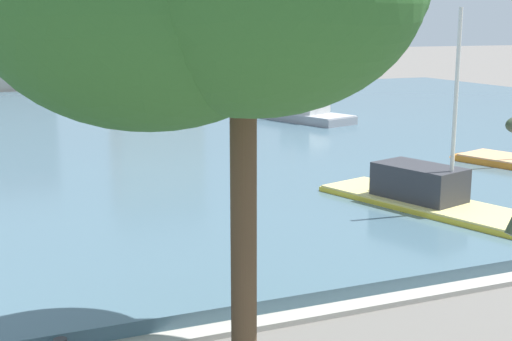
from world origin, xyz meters
TOP-DOWN VIEW (x-y plane):
  - harbor_water at (0.00, 30.63)m, footprint 81.03×48.89m
  - quay_edge_coping at (0.00, 5.93)m, footprint 81.03×0.50m
  - sailboat_yellow at (8.65, 10.42)m, footprint 4.48×9.00m
  - sailboat_grey at (13.46, 30.81)m, footprint 4.60×8.28m
  - sailboat_black at (15.27, 38.82)m, footprint 2.25×8.11m
  - townhouse_wide_warehouse at (-0.23, 59.37)m, footprint 6.90×7.98m
  - townhouse_narrow_midrow at (13.01, 60.19)m, footprint 8.15×5.76m

SIDE VIEW (x-z plane):
  - quay_edge_coping at x=0.00m, z-range 0.00..0.12m
  - harbor_water at x=0.00m, z-range 0.00..0.41m
  - sailboat_yellow at x=8.65m, z-range -2.65..3.68m
  - sailboat_grey at x=13.46m, z-range -2.72..4.00m
  - sailboat_black at x=15.27m, z-range -3.79..5.07m
  - townhouse_wide_warehouse at x=-0.23m, z-range 0.01..8.85m
  - townhouse_narrow_midrow at x=13.01m, z-range 0.02..13.54m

